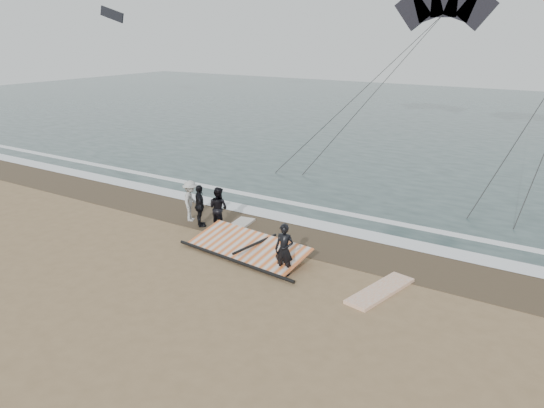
{
  "coord_description": "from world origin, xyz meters",
  "views": [
    {
      "loc": [
        8.05,
        -10.47,
        6.86
      ],
      "look_at": [
        -0.63,
        3.0,
        1.6
      ],
      "focal_mm": 35.0,
      "sensor_mm": 36.0,
      "label": 1
    }
  ],
  "objects_px": {
    "board_cream": "(234,228)",
    "sail_rig": "(248,247)",
    "man_main": "(284,250)",
    "board_white": "(380,291)"
  },
  "relations": [
    {
      "from": "board_cream",
      "to": "sail_rig",
      "type": "xyz_separation_m",
      "value": [
        1.65,
        -1.45,
        0.15
      ]
    },
    {
      "from": "board_white",
      "to": "board_cream",
      "type": "bearing_deg",
      "value": 176.51
    },
    {
      "from": "board_white",
      "to": "board_cream",
      "type": "height_order",
      "value": "board_white"
    },
    {
      "from": "sail_rig",
      "to": "board_cream",
      "type": "bearing_deg",
      "value": 138.65
    },
    {
      "from": "sail_rig",
      "to": "man_main",
      "type": "bearing_deg",
      "value": -21.8
    },
    {
      "from": "board_cream",
      "to": "board_white",
      "type": "bearing_deg",
      "value": -24.62
    },
    {
      "from": "board_cream",
      "to": "sail_rig",
      "type": "bearing_deg",
      "value": -50.8
    },
    {
      "from": "board_cream",
      "to": "sail_rig",
      "type": "height_order",
      "value": "sail_rig"
    },
    {
      "from": "board_cream",
      "to": "man_main",
      "type": "bearing_deg",
      "value": -41.65
    },
    {
      "from": "man_main",
      "to": "sail_rig",
      "type": "xyz_separation_m",
      "value": [
        -1.79,
        0.72,
        -0.59
      ]
    }
  ]
}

